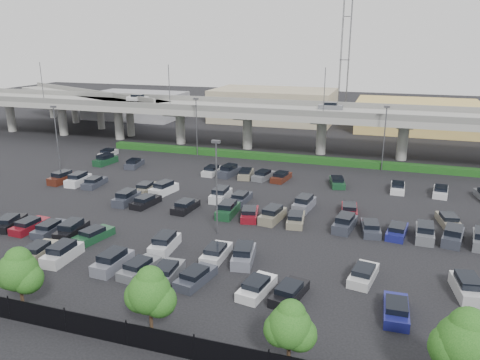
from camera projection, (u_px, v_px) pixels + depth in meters
The scene contains 10 objects.
ground at pixel (240, 209), 57.93m from camera, with size 280.00×280.00×0.00m, color black.
overpass at pixel (294, 115), 85.09m from camera, with size 150.00×13.00×15.80m.
on_ramp at pixel (88, 97), 110.60m from camera, with size 50.93×30.13×8.80m.
hedge at pixel (285, 158), 80.51m from camera, with size 66.00×1.60×1.10m, color #103711.
fence at pixel (113, 331), 32.22m from camera, with size 70.00×0.10×2.00m.
tree_row at pixel (132, 289), 32.58m from camera, with size 65.07×3.66×5.94m.
parked_cars at pixel (220, 214), 54.39m from camera, with size 63.13×41.61×1.67m.
light_poles at pixel (214, 154), 59.17m from camera, with size 66.90×48.38×10.30m.
distant_buildings at pixel (372, 112), 109.38m from camera, with size 138.00×24.00×9.00m.
comm_tower at pixel (345, 57), 119.51m from camera, with size 2.40×2.40×30.00m.
Camera 1 is at (16.90, -51.71, 20.26)m, focal length 35.00 mm.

